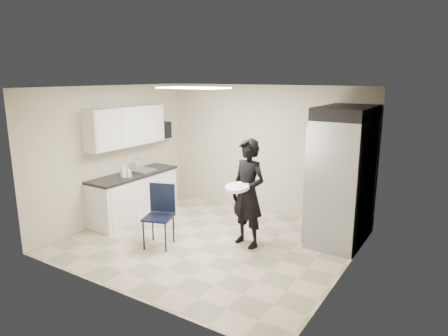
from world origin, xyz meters
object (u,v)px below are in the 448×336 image
Objects in this scene: lower_counter at (135,197)px; man_tuxedo at (248,193)px; commercial_fridge at (342,181)px; folding_chair at (158,218)px.

lower_counter is 2.59m from man_tuxedo.
lower_counter is 3.98m from commercial_fridge.
lower_counter is at bearing -164.12° from commercial_fridge.
commercial_fridge reaches higher than folding_chair.
man_tuxedo is at bearing -139.93° from commercial_fridge.
lower_counter is 1.90× the size of folding_chair.
folding_chair is (1.33, -0.79, 0.07)m from lower_counter.
man_tuxedo is (-1.23, -1.04, -0.15)m from commercial_fridge.
man_tuxedo is (2.55, 0.04, 0.47)m from lower_counter.
lower_counter is 1.55m from folding_chair.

